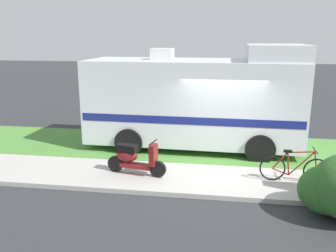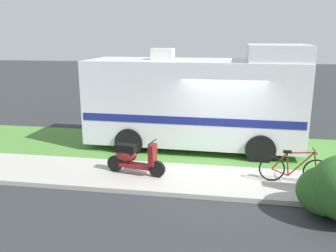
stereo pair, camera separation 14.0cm
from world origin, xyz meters
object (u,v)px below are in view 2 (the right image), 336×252
motorhome_rv (197,100)px  pickup_truck_near (195,99)px  bicycle (294,169)px  scooter (133,158)px

motorhome_rv → pickup_truck_near: 4.26m
bicycle → pickup_truck_near: 7.66m
motorhome_rv → bicycle: (2.70, -2.79, -1.16)m
scooter → bicycle: scooter is taller
scooter → pickup_truck_near: pickup_truck_near is taller
motorhome_rv → pickup_truck_near: bearing=96.1°
motorhome_rv → scooter: bearing=-116.7°
bicycle → pickup_truck_near: pickup_truck_near is taller
motorhome_rv → pickup_truck_near: (-0.45, 4.18, -0.71)m
scooter → bicycle: size_ratio=0.97×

